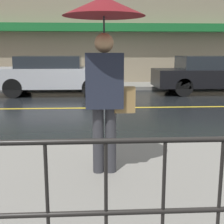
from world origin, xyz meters
The scene contains 9 objects.
ground_plane centered at (0.00, 0.00, 0.00)m, with size 80.00×80.00×0.00m, color black.
sidewalk_near centered at (0.00, -5.46, 0.07)m, with size 28.00×3.13×0.14m.
sidewalk_far centered at (0.00, 4.91, 0.07)m, with size 28.00×2.03×0.14m.
lane_marking centered at (0.00, 0.00, 0.00)m, with size 25.20×0.12×0.01m.
building_storefront centered at (0.00, 6.05, 3.25)m, with size 28.00×0.85×6.58m.
railing_foreground centered at (0.00, -6.77, 0.72)m, with size 12.00×0.04×0.90m.
pedestrian centered at (-0.13, -5.07, 1.68)m, with size 0.92×0.92×2.02m.
car_silver centered at (-1.71, 2.86, 0.73)m, with size 4.30×1.78×1.40m.
car_black centered at (4.28, 2.86, 0.72)m, with size 4.61×1.75×1.39m.
Camera 1 is at (-0.26, -8.63, 1.58)m, focal length 50.00 mm.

